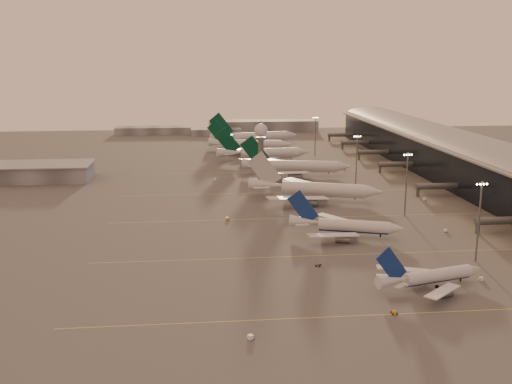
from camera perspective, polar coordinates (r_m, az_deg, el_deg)
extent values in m
plane|color=#4C4A4A|center=(179.05, 3.08, -7.22)|extent=(700.00, 700.00, 0.00)
cube|color=#D8C34C|center=(155.38, 16.35, -10.95)|extent=(180.00, 0.25, 0.02)
cube|color=#D8C34C|center=(194.86, 11.42, -5.77)|extent=(180.00, 0.25, 0.02)
cube|color=#D8C34C|center=(236.33, 8.24, -2.35)|extent=(180.00, 0.25, 0.02)
cube|color=#D8C34C|center=(278.89, 6.03, 0.05)|extent=(180.00, 0.25, 0.02)
cube|color=#D8C34C|center=(326.95, 4.25, 1.97)|extent=(180.00, 0.25, 0.02)
cube|color=black|center=(311.58, 19.88, 2.38)|extent=(36.00, 360.00, 18.00)
cylinder|color=slate|center=(310.20, 20.01, 4.02)|extent=(10.08, 360.00, 10.08)
cube|color=slate|center=(310.17, 20.01, 4.05)|extent=(40.00, 362.00, 0.80)
cylinder|color=#585A5F|center=(229.54, 22.65, -2.52)|extent=(22.00, 2.80, 2.80)
cube|color=#585A5F|center=(225.58, 20.36, -3.19)|extent=(1.20, 1.20, 4.40)
cylinder|color=#585A5F|center=(280.31, 17.10, 0.55)|extent=(22.00, 2.80, 2.80)
cube|color=#585A5F|center=(277.07, 15.16, 0.05)|extent=(1.20, 1.20, 4.40)
cylinder|color=#585A5F|center=(331.59, 13.40, 2.60)|extent=(22.00, 2.80, 2.80)
cube|color=#585A5F|center=(328.86, 11.73, 2.19)|extent=(1.20, 1.20, 4.40)
cylinder|color=#585A5F|center=(370.95, 11.30, 3.75)|extent=(22.00, 2.80, 2.80)
cube|color=#585A5F|center=(368.51, 9.79, 3.39)|extent=(1.20, 1.20, 4.40)
cylinder|color=#585A5F|center=(410.83, 9.60, 4.68)|extent=(22.00, 2.80, 2.80)
cube|color=#585A5F|center=(408.62, 8.23, 4.36)|extent=(1.20, 1.20, 4.40)
cylinder|color=#585A5F|center=(449.17, 8.26, 5.41)|extent=(22.00, 2.80, 2.80)
cube|color=#585A5F|center=(447.15, 7.00, 5.12)|extent=(1.20, 1.20, 4.40)
cube|color=#5C5E63|center=(325.19, -22.43, 1.69)|extent=(80.00, 25.00, 8.00)
cube|color=slate|center=(324.47, -22.49, 2.41)|extent=(82.00, 27.00, 0.60)
cylinder|color=#585A5F|center=(292.23, 0.47, 2.90)|extent=(2.60, 2.60, 22.00)
cylinder|color=#585A5F|center=(290.48, 0.47, 5.14)|extent=(5.20, 5.20, 1.20)
sphere|color=silver|center=(289.98, 0.47, 5.90)|extent=(6.40, 6.40, 6.40)
cylinder|color=#585A5F|center=(289.56, 0.47, 6.63)|extent=(0.16, 0.16, 2.00)
cylinder|color=#585A5F|center=(192.67, 20.45, -2.68)|extent=(0.56, 0.56, 25.00)
cube|color=#585A5F|center=(190.00, 20.73, 0.81)|extent=(3.60, 0.25, 0.25)
sphere|color=#FFEABF|center=(189.41, 20.32, 0.69)|extent=(0.56, 0.56, 0.56)
sphere|color=#FFEABF|center=(189.85, 20.59, 0.69)|extent=(0.56, 0.56, 0.56)
sphere|color=#FFEABF|center=(190.30, 20.86, 0.70)|extent=(0.56, 0.56, 0.56)
sphere|color=#FFEABF|center=(190.74, 21.13, 0.70)|extent=(0.56, 0.56, 0.56)
cylinder|color=#585A5F|center=(240.68, 14.12, 0.73)|extent=(0.56, 0.56, 25.00)
cube|color=#585A5F|center=(238.54, 14.27, 3.55)|extent=(3.60, 0.25, 0.25)
sphere|color=#FFEABF|center=(238.10, 13.93, 3.45)|extent=(0.56, 0.56, 0.56)
sphere|color=#FFEABF|center=(238.43, 14.16, 3.45)|extent=(0.56, 0.56, 0.56)
sphere|color=#FFEABF|center=(238.78, 14.38, 3.45)|extent=(0.56, 0.56, 0.56)
sphere|color=#FFEABF|center=(239.12, 14.61, 3.45)|extent=(0.56, 0.56, 0.56)
cylinder|color=#585A5F|center=(290.67, 9.55, 2.97)|extent=(0.56, 0.56, 25.00)
cube|color=#585A5F|center=(288.90, 9.64, 5.32)|extent=(3.60, 0.25, 0.25)
sphere|color=#FFEABF|center=(288.56, 9.35, 5.24)|extent=(0.56, 0.56, 0.56)
sphere|color=#FFEABF|center=(288.82, 9.54, 5.24)|extent=(0.56, 0.56, 0.56)
sphere|color=#FFEABF|center=(289.09, 9.73, 5.24)|extent=(0.56, 0.56, 0.56)
sphere|color=#FFEABF|center=(289.35, 9.92, 5.24)|extent=(0.56, 0.56, 0.56)
cylinder|color=#585A5F|center=(376.82, 5.67, 5.31)|extent=(0.56, 0.56, 25.00)
cube|color=#585A5F|center=(375.46, 5.71, 7.12)|extent=(3.60, 0.25, 0.25)
sphere|color=#FFEABF|center=(375.20, 5.48, 7.06)|extent=(0.56, 0.56, 0.56)
sphere|color=#FFEABF|center=(375.40, 5.63, 7.06)|extent=(0.56, 0.56, 0.56)
sphere|color=#FFEABF|center=(375.60, 5.78, 7.06)|extent=(0.56, 0.56, 0.56)
sphere|color=#FFEABF|center=(375.80, 5.93, 7.06)|extent=(0.56, 0.56, 0.56)
cube|color=#5C5E63|center=(490.77, -9.73, 5.80)|extent=(60.00, 18.00, 6.00)
cube|color=#5C5E63|center=(502.58, 0.69, 6.32)|extent=(90.00, 20.00, 9.00)
cube|color=#5C5E63|center=(480.05, -3.81, 5.74)|extent=(40.00, 15.00, 5.00)
cylinder|color=silver|center=(171.05, 16.92, -7.74)|extent=(20.71, 8.77, 3.49)
cylinder|color=navy|center=(171.32, 16.90, -7.98)|extent=(20.06, 7.72, 2.52)
cone|color=silver|center=(178.56, 20.05, -7.09)|extent=(4.75, 4.42, 3.49)
cone|color=silver|center=(162.72, 12.82, -8.40)|extent=(9.22, 5.63, 3.49)
cube|color=silver|center=(162.05, 17.35, -9.16)|extent=(13.17, 12.68, 1.10)
cylinder|color=slate|center=(165.58, 17.56, -9.29)|extent=(4.43, 3.24, 2.27)
cube|color=slate|center=(165.22, 17.59, -8.98)|extent=(0.33, 0.29, 1.40)
cube|color=silver|center=(174.82, 13.86, -7.31)|extent=(15.24, 6.63, 1.10)
cylinder|color=slate|center=(175.21, 14.89, -7.88)|extent=(4.43, 3.24, 2.27)
cube|color=slate|center=(174.88, 14.91, -7.58)|extent=(0.33, 0.29, 1.40)
cube|color=navy|center=(161.00, 12.77, -6.98)|extent=(9.33, 2.83, 10.41)
cube|color=silver|center=(159.67, 13.63, -8.82)|extent=(3.97, 3.74, 0.23)
cube|color=silver|center=(165.78, 12.07, -7.92)|extent=(4.18, 2.20, 0.23)
cylinder|color=black|center=(176.58, 18.89, -8.05)|extent=(0.46, 0.46, 0.92)
cylinder|color=black|center=(172.38, 16.01, -8.35)|extent=(1.10, 0.71, 1.01)
cylinder|color=black|center=(169.42, 16.84, -8.78)|extent=(1.10, 0.71, 1.01)
cylinder|color=silver|center=(210.12, 9.27, -3.35)|extent=(24.37, 11.67, 4.14)
cylinder|color=navy|center=(210.38, 9.26, -3.60)|extent=(23.54, 10.42, 2.98)
cone|color=silver|center=(209.86, 13.24, -3.55)|extent=(5.78, 5.42, 4.14)
cone|color=silver|center=(211.59, 4.61, -2.96)|extent=(10.98, 7.17, 4.14)
cube|color=silver|center=(200.99, 7.38, -4.25)|extent=(18.02, 6.90, 1.30)
cylinder|color=slate|center=(203.62, 8.26, -4.61)|extent=(5.32, 4.05, 2.69)
cube|color=slate|center=(203.27, 8.27, -4.30)|extent=(0.40, 0.36, 1.66)
cube|color=silver|center=(220.49, 7.89, -2.73)|extent=(15.05, 15.58, 1.30)
cylinder|color=slate|center=(218.48, 8.59, -3.41)|extent=(5.32, 4.05, 2.69)
cube|color=slate|center=(218.16, 8.60, -3.12)|extent=(0.40, 0.36, 1.66)
cube|color=navy|center=(210.33, 4.49, -1.61)|extent=(10.89, 3.98, 12.34)
cube|color=silver|center=(207.08, 4.43, -3.28)|extent=(4.90, 2.36, 0.27)
cube|color=silver|center=(216.05, 4.80, -2.61)|extent=(4.59, 4.56, 0.27)
cylinder|color=black|center=(210.64, 11.76, -4.22)|extent=(0.54, 0.54, 1.09)
cylinder|color=black|center=(213.31, 8.76, -3.87)|extent=(1.31, 0.90, 1.20)
cylinder|color=black|center=(208.73, 8.67, -4.24)|extent=(1.31, 0.90, 1.20)
cylinder|color=silver|center=(260.83, 6.43, 0.02)|extent=(35.75, 17.21, 5.61)
cylinder|color=silver|center=(261.11, 6.43, -0.25)|extent=(34.55, 15.49, 4.04)
cone|color=silver|center=(259.17, 11.14, -0.23)|extent=(8.42, 7.60, 5.61)
cone|color=silver|center=(264.90, 0.96, 0.45)|extent=(16.07, 10.29, 5.61)
cube|color=silver|center=(247.87, 3.98, -0.84)|extent=(26.39, 9.78, 1.67)
cylinder|color=slate|center=(251.15, 5.08, -1.21)|extent=(7.77, 5.75, 3.65)
cube|color=slate|center=(250.84, 5.09, -0.93)|extent=(0.33, 0.30, 2.25)
cube|color=silver|center=(276.64, 5.02, 0.58)|extent=(21.86, 23.02, 1.67)
cylinder|color=slate|center=(273.13, 5.80, -0.08)|extent=(7.77, 5.75, 3.65)
cube|color=slate|center=(272.85, 5.81, 0.18)|extent=(0.33, 0.30, 2.25)
cube|color=#A8AAB0|center=(263.73, 0.81, 1.87)|extent=(14.78, 5.46, 16.66)
cube|color=silver|center=(258.32, 0.56, 0.17)|extent=(7.21, 3.39, 0.23)
cube|color=silver|center=(271.57, 1.22, 0.79)|extent=(6.74, 6.78, 0.23)
cylinder|color=black|center=(260.35, 9.39, -0.88)|extent=(0.45, 0.45, 0.91)
cylinder|color=black|center=(263.87, 5.85, -0.57)|extent=(1.09, 0.76, 1.00)
cylinder|color=black|center=(260.03, 5.73, -0.77)|extent=(1.09, 0.76, 1.00)
cylinder|color=silver|center=(315.09, 4.53, 2.29)|extent=(35.53, 11.58, 5.66)
cylinder|color=silver|center=(315.33, 4.53, 2.07)|extent=(34.57, 9.90, 4.07)
cone|color=silver|center=(315.99, 8.33, 2.23)|extent=(7.66, 6.74, 5.66)
cone|color=silver|center=(315.71, 0.01, 2.49)|extent=(15.46, 8.09, 5.66)
cube|color=silver|center=(300.82, 2.90, 1.62)|extent=(26.04, 13.54, 1.67)
cylinder|color=slate|center=(304.65, 3.72, 1.31)|extent=(7.32, 4.79, 3.68)
cube|color=slate|center=(304.39, 3.72, 1.56)|extent=(0.33, 0.29, 2.26)
cube|color=silver|center=(329.82, 3.01, 2.61)|extent=(23.73, 20.29, 1.67)
cylinder|color=slate|center=(326.77, 3.75, 2.09)|extent=(7.32, 4.79, 3.68)
cube|color=slate|center=(326.52, 3.75, 2.32)|extent=(0.33, 0.29, 2.26)
cube|color=#043522|center=(314.62, -0.13, 3.70)|extent=(15.40, 3.00, 16.74)
cube|color=silver|center=(309.04, -0.13, 2.29)|extent=(7.23, 4.33, 0.24)
cube|color=silver|center=(322.37, 0.05, 2.73)|extent=(7.00, 6.04, 0.24)
cylinder|color=black|center=(316.16, 6.94, 1.63)|extent=(0.49, 0.49, 0.98)
cylinder|color=black|center=(317.83, 4.01, 1.76)|extent=(1.14, 0.66, 1.07)
cylinder|color=black|center=(313.62, 4.01, 1.61)|extent=(1.14, 0.66, 1.07)
cylinder|color=silver|center=(358.03, 1.32, 3.59)|extent=(34.71, 7.27, 5.56)
cylinder|color=silver|center=(358.23, 1.32, 3.39)|extent=(33.94, 5.68, 4.00)
cone|color=silver|center=(362.12, 4.54, 3.66)|extent=(6.94, 5.89, 5.56)
cone|color=silver|center=(354.54, -2.58, 3.60)|extent=(14.72, 6.27, 5.56)
cube|color=silver|center=(342.70, 0.34, 3.01)|extent=(24.46, 17.82, 1.65)
cylinder|color=slate|center=(347.10, 0.94, 2.75)|extent=(6.84, 3.94, 3.61)
cube|color=slate|center=(346.87, 0.94, 2.96)|extent=(0.30, 0.25, 2.22)
cube|color=silver|center=(370.98, -0.36, 3.76)|extent=(25.12, 15.88, 1.65)
cylinder|color=slate|center=(368.63, 0.37, 3.34)|extent=(6.84, 3.94, 3.61)
cube|color=slate|center=(368.42, 0.37, 3.55)|extent=(0.30, 0.25, 2.22)
cube|color=#043522|center=(353.47, -2.71, 4.66)|extent=(15.29, 1.10, 16.45)
cube|color=silver|center=(347.94, -2.50, 3.45)|extent=(7.05, 5.41, 0.24)
cube|color=silver|center=(361.05, -2.74, 3.79)|extent=(7.12, 4.92, 0.24)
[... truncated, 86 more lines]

